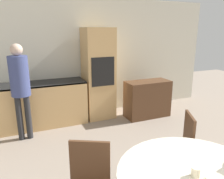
% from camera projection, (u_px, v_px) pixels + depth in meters
% --- Properties ---
extents(wall_back, '(6.95, 0.05, 2.60)m').
position_uv_depth(wall_back, '(72.00, 59.00, 4.80)').
color(wall_back, beige).
rests_on(wall_back, ground_plane).
extents(kitchen_counter, '(2.76, 0.60, 0.90)m').
position_uv_depth(kitchen_counter, '(15.00, 107.00, 4.24)').
color(kitchen_counter, tan).
rests_on(kitchen_counter, ground_plane).
extents(oven_unit, '(0.62, 0.59, 1.96)m').
position_uv_depth(oven_unit, '(98.00, 74.00, 4.77)').
color(oven_unit, tan).
rests_on(oven_unit, ground_plane).
extents(sideboard, '(1.00, 0.45, 0.82)m').
position_uv_depth(sideboard, '(147.00, 99.00, 4.91)').
color(sideboard, '#51331E').
rests_on(sideboard, ground_plane).
extents(chair_far_right, '(0.54, 0.54, 0.93)m').
position_uv_depth(chair_far_right, '(180.00, 146.00, 2.69)').
color(chair_far_right, '#51331E').
rests_on(chair_far_right, ground_plane).
extents(person_standing, '(0.32, 0.32, 1.70)m').
position_uv_depth(person_standing, '(20.00, 82.00, 3.70)').
color(person_standing, '#262628').
rests_on(person_standing, ground_plane).
extents(cup, '(0.07, 0.07, 0.08)m').
position_uv_depth(cup, '(196.00, 172.00, 1.73)').
color(cup, beige).
rests_on(cup, dining_table).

